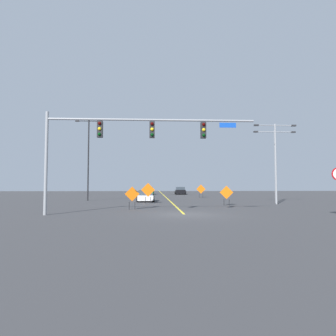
% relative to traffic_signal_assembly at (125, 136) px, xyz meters
% --- Properties ---
extents(ground, '(139.22, 139.22, 0.00)m').
position_rel_traffic_signal_assembly_xyz_m(ground, '(3.82, 0.02, -5.04)').
color(ground, '#38383A').
extents(road_centre_stripe, '(0.16, 77.35, 0.01)m').
position_rel_traffic_signal_assembly_xyz_m(road_centre_stripe, '(3.82, 38.69, -5.04)').
color(road_centre_stripe, yellow).
rests_on(road_centre_stripe, ground).
extents(traffic_signal_assembly, '(13.46, 0.44, 6.55)m').
position_rel_traffic_signal_assembly_xyz_m(traffic_signal_assembly, '(0.00, 0.00, 0.00)').
color(traffic_signal_assembly, gray).
rests_on(traffic_signal_assembly, ground).
extents(street_lamp_near_left, '(4.21, 0.24, 7.90)m').
position_rel_traffic_signal_assembly_xyz_m(street_lamp_near_left, '(13.85, 9.28, -0.29)').
color(street_lamp_near_left, gray).
rests_on(street_lamp_near_left, ground).
extents(street_lamp_near_right, '(3.21, 0.24, 9.67)m').
position_rel_traffic_signal_assembly_xyz_m(street_lamp_near_right, '(-5.86, 16.49, 0.54)').
color(street_lamp_near_right, black).
rests_on(street_lamp_near_right, ground).
extents(street_lamp_far_right, '(4.47, 0.24, 7.61)m').
position_rel_traffic_signal_assembly_xyz_m(street_lamp_far_right, '(14.62, 11.22, -0.43)').
color(street_lamp_far_right, gray).
rests_on(street_lamp_far_right, ground).
extents(construction_sign_left_lane, '(1.40, 0.16, 2.08)m').
position_rel_traffic_signal_assembly_xyz_m(construction_sign_left_lane, '(1.33, 11.14, -3.74)').
color(construction_sign_left_lane, orange).
rests_on(construction_sign_left_lane, ground).
extents(construction_sign_right_lane, '(1.22, 0.18, 1.80)m').
position_rel_traffic_signal_assembly_xyz_m(construction_sign_right_lane, '(8.59, 7.96, -3.93)').
color(construction_sign_right_lane, orange).
rests_on(construction_sign_right_lane, ground).
extents(construction_sign_left_shoulder, '(1.12, 0.27, 1.76)m').
position_rel_traffic_signal_assembly_xyz_m(construction_sign_left_shoulder, '(0.22, 3.95, -3.95)').
color(construction_sign_left_shoulder, orange).
rests_on(construction_sign_left_shoulder, ground).
extents(construction_sign_right_shoulder, '(1.34, 0.06, 1.92)m').
position_rel_traffic_signal_assembly_xyz_m(construction_sign_right_shoulder, '(8.88, 24.02, -3.86)').
color(construction_sign_right_shoulder, orange).
rests_on(construction_sign_right_shoulder, ground).
extents(car_white_approaching, '(1.97, 4.21, 1.29)m').
position_rel_traffic_signal_assembly_xyz_m(car_white_approaching, '(1.01, 14.88, -4.44)').
color(car_white_approaching, white).
rests_on(car_white_approaching, ground).
extents(car_green_distant, '(2.07, 3.87, 1.48)m').
position_rel_traffic_signal_assembly_xyz_m(car_green_distant, '(1.02, 38.90, -4.37)').
color(car_green_distant, '#196B38').
rests_on(car_green_distant, ground).
extents(car_black_near, '(2.23, 4.09, 1.46)m').
position_rel_traffic_signal_assembly_xyz_m(car_black_near, '(7.25, 39.04, -4.36)').
color(car_black_near, black).
rests_on(car_black_near, ground).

